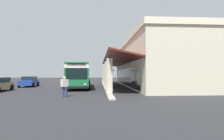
% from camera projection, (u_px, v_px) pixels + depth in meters
% --- Properties ---
extents(ground, '(120.00, 120.00, 0.00)m').
position_uv_depth(ground, '(126.00, 86.00, 28.96)').
color(ground, '#262628').
extents(curb_strip, '(30.12, 0.50, 0.12)m').
position_uv_depth(curb_strip, '(105.00, 86.00, 28.39)').
color(curb_strip, '#9E998E').
rests_on(curb_strip, ground).
extents(plaza_building, '(25.40, 16.73, 6.70)m').
position_uv_depth(plaza_building, '(168.00, 64.00, 29.12)').
color(plaza_building, beige).
rests_on(plaza_building, ground).
extents(transit_bus, '(11.33, 3.21, 3.34)m').
position_uv_depth(transit_bus, '(79.00, 74.00, 25.45)').
color(transit_bus, '#196638').
rests_on(transit_bus, ground).
extents(parked_sedan_blue, '(4.54, 2.28, 1.47)m').
position_uv_depth(parked_sedan_blue, '(29.00, 81.00, 27.40)').
color(parked_sedan_blue, navy).
rests_on(parked_sedan_blue, ground).
extents(pedestrian, '(0.48, 0.59, 1.65)m').
position_uv_depth(pedestrian, '(65.00, 85.00, 15.54)').
color(pedestrian, navy).
rests_on(pedestrian, ground).
extents(potted_palm, '(1.85, 1.61, 2.50)m').
position_uv_depth(potted_palm, '(110.00, 81.00, 31.74)').
color(potted_palm, brown).
rests_on(potted_palm, ground).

